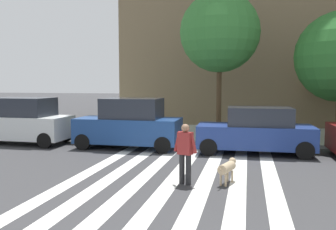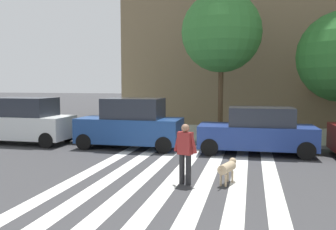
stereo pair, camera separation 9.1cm
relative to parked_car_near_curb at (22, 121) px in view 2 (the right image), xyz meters
The scene contains 9 objects.
ground_plane 10.21m from the parked_car_near_curb, 30.44° to the right, with size 160.00×160.00×0.00m, color #353538.
sidewalk_far 9.93m from the parked_car_near_curb, 27.56° to the left, with size 80.00×6.00×0.15m, color #A4ADA2.
crosswalk_stripes 9.58m from the parked_car_near_curb, 32.71° to the right, with size 5.85×12.85×0.01m.
parked_car_near_curb is the anchor object (origin of this frame).
parked_car_behind_first 5.20m from the parked_car_near_curb, ahead, with size 4.33×1.88×2.10m.
parked_car_third_in_line 10.36m from the parked_car_near_curb, ahead, with size 4.44×2.01×1.80m.
street_tree_nearest 10.21m from the parked_car_near_curb, 22.26° to the left, with size 3.88×3.88×6.97m.
pedestrian_dog_walker 9.66m from the parked_car_near_curb, 29.41° to the right, with size 0.69×0.35×1.64m.
dog_on_leash 10.52m from the parked_car_near_curb, 24.89° to the right, with size 0.49×1.06×0.65m.
Camera 2 is at (1.37, -2.06, 2.72)m, focal length 37.73 mm.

